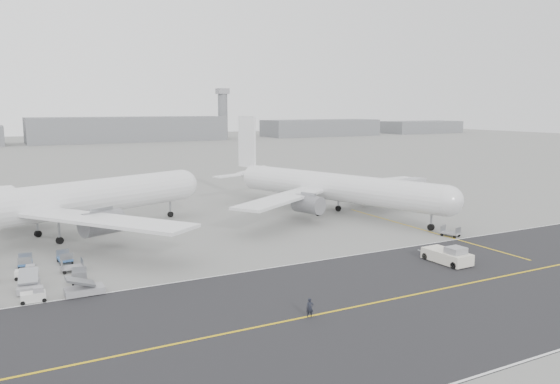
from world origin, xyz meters
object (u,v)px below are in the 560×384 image
ground_crew_a (310,308)px  pushback_tug (448,256)px  airliner_b (330,186)px  airliner_a (48,203)px  jet_bridge (401,188)px  control_tower (223,112)px

ground_crew_a → pushback_tug: bearing=39.0°
airliner_b → ground_crew_a: airliner_b is taller
airliner_b → ground_crew_a: size_ratio=25.91×
airliner_a → airliner_b: size_ratio=1.08×
airliner_b → pushback_tug: airliner_b is taller
airliner_a → pushback_tug: airliner_a is taller
pushback_tug → jet_bridge: 37.91m
airliner_b → ground_crew_a: 51.41m
airliner_b → control_tower: bearing=53.3°
jet_bridge → airliner_a: bearing=160.2°
control_tower → airliner_b: (-75.93, -241.34, -11.12)m
control_tower → airliner_b: size_ratio=0.63×
airliner_b → ground_crew_a: (-29.42, -41.95, -4.18)m
control_tower → jet_bridge: control_tower is taller
ground_crew_a → airliner_b: bearing=77.3°
pushback_tug → control_tower: bearing=71.5°
jet_bridge → airliner_b: bearing=156.2°
control_tower → ground_crew_a: (-105.35, -283.30, -15.30)m
pushback_tug → ground_crew_a: (-24.94, -7.48, -0.01)m
control_tower → pushback_tug: bearing=-106.3°
pushback_tug → jet_bridge: bearing=56.6°
control_tower → airliner_a: (-123.96, -239.09, -10.64)m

